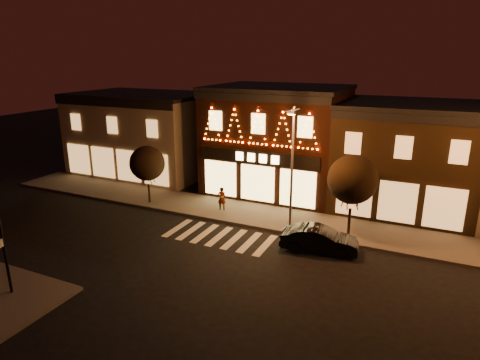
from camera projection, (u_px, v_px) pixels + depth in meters
The scene contains 10 objects.
ground at pixel (184, 265), 21.76m from camera, with size 120.00×120.00×0.00m, color black.
sidewalk_far at pixel (274, 218), 27.87m from camera, with size 44.00×4.00×0.15m, color #47423D.
building_left at pixel (144, 133), 38.09m from camera, with size 12.20×8.28×7.30m.
building_pulp at pixel (278, 140), 32.68m from camera, with size 10.20×8.34×8.30m.
building_right_a at pixel (406, 156), 28.97m from camera, with size 9.20×8.28×7.50m.
streetlamp_mid at pixel (292, 160), 24.49m from camera, with size 0.66×1.74×7.57m.
tree_left at pixel (147, 163), 29.78m from camera, with size 2.52×2.52×4.22m.
tree_right at pixel (353, 180), 24.30m from camera, with size 2.92×2.92×4.88m.
dark_sedan at pixel (319, 239), 23.15m from camera, with size 1.49×4.29×1.41m, color black.
pedestrian at pixel (222, 198), 28.92m from camera, with size 0.60×0.39×1.64m, color gray.
Camera 1 is at (10.91, -16.47, 10.57)m, focal length 31.15 mm.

